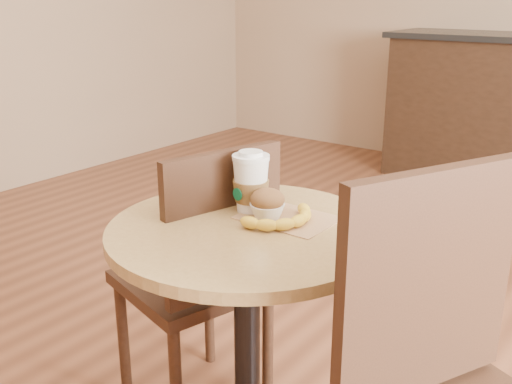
# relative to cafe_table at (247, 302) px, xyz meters

# --- Properties ---
(cafe_table) EXTENTS (0.71, 0.71, 0.75)m
(cafe_table) POSITION_rel_cafe_table_xyz_m (0.00, 0.00, 0.00)
(cafe_table) COLOR black
(cafe_table) RESTS_ON ground
(chair_left) EXTENTS (0.49, 0.49, 0.91)m
(chair_left) POSITION_rel_cafe_table_xyz_m (-0.25, 0.11, -0.04)
(chair_left) COLOR #372013
(chair_left) RESTS_ON ground
(kraft_bag) EXTENTS (0.24, 0.18, 0.00)m
(kraft_bag) POSITION_rel_cafe_table_xyz_m (0.05, 0.11, 0.22)
(kraft_bag) COLOR #A4784F
(kraft_bag) RESTS_ON cafe_table
(coffee_cup) EXTENTS (0.10, 0.10, 0.17)m
(coffee_cup) POSITION_rel_cafe_table_xyz_m (-0.06, 0.10, 0.29)
(coffee_cup) COLOR white
(coffee_cup) RESTS_ON cafe_table
(muffin) EXTENTS (0.09, 0.09, 0.08)m
(muffin) POSITION_rel_cafe_table_xyz_m (0.02, 0.07, 0.26)
(muffin) COLOR white
(muffin) RESTS_ON kraft_bag
(banana) EXTENTS (0.22, 0.26, 0.03)m
(banana) POSITION_rel_cafe_table_xyz_m (0.07, 0.07, 0.23)
(banana) COLOR gold
(banana) RESTS_ON kraft_bag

